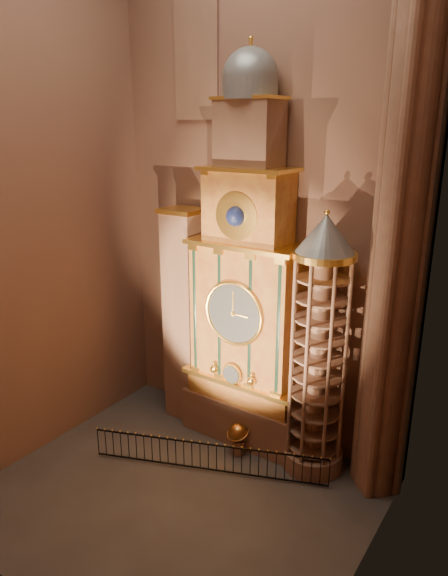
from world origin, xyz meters
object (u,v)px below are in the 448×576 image
Objects in this scene: portrait_tower at (185,316)px; celestial_globe at (238,436)px; iron_railing at (208,457)px; astronomical_clock at (247,298)px; stair_turret at (319,351)px.

portrait_tower is 7.02× the size of celestial_globe.
portrait_tower reaches higher than iron_railing.
astronomical_clock is at bearing 92.82° from iron_railing.
stair_turret reaches higher than portrait_tower.
astronomical_clock is 3.73m from portrait_tower.
astronomical_clock is at bearing 175.70° from stair_turret.
portrait_tower is 5.94m from celestial_globe.
astronomical_clock is 3.78m from stair_turret.
portrait_tower is 6.91m from stair_turret.
stair_turret reaches higher than celestial_globe.
portrait_tower is 0.94× the size of stair_turret.
stair_turret is 6.33m from iron_railing.
celestial_globe is at bearing -159.94° from stair_turret.
stair_turret is at bearing -2.33° from portrait_tower.
portrait_tower is at bearing 177.67° from stair_turret.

